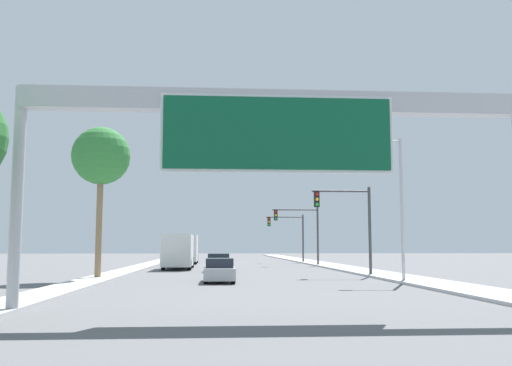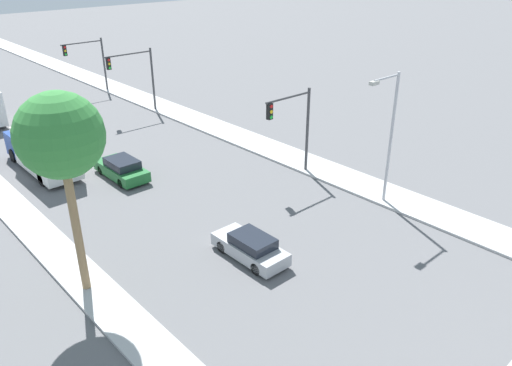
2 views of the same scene
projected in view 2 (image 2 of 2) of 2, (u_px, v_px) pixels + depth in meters
name	position (u px, v px, depth m)	size (l,w,h in m)	color
sidewalk_right	(153.00, 103.00, 51.00)	(3.00, 120.00, 0.15)	#B6B6B6
car_far_left	(122.00, 169.00, 34.40)	(1.89, 4.64, 1.43)	#1E662D
car_far_center	(251.00, 247.00, 25.46)	(1.72, 4.31, 1.35)	#A5A8AD
truck_box_primary	(42.00, 151.00, 35.08)	(2.47, 8.35, 3.01)	navy
traffic_light_near_intersection	(295.00, 120.00, 33.19)	(4.05, 0.32, 6.06)	#3D3D3F
traffic_light_mid_block	(137.00, 71.00, 46.38)	(4.82, 0.32, 6.03)	#3D3D3F
traffic_light_far_intersection	(90.00, 57.00, 53.18)	(4.57, 0.32, 5.77)	#3D3D3F
palm_tree_background	(60.00, 137.00, 20.10)	(3.61, 3.61, 9.46)	#8C704C
street_lamp_right	(389.00, 129.00, 29.10)	(2.68, 0.28, 8.20)	#B2B2B7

